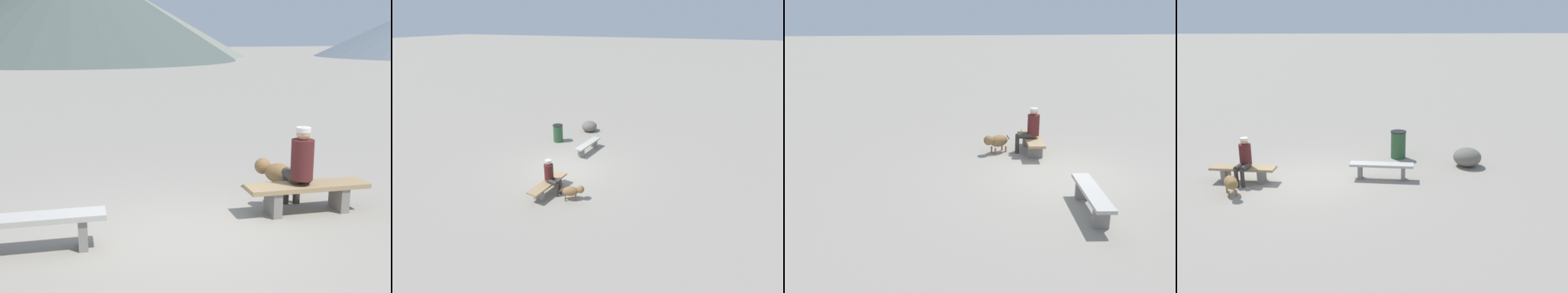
# 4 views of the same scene
# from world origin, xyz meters

# --- Properties ---
(ground) EXTENTS (210.00, 210.00, 0.06)m
(ground) POSITION_xyz_m (0.00, 0.00, -0.03)
(ground) COLOR gray
(bench_left) EXTENTS (1.84, 0.61, 0.46)m
(bench_left) POSITION_xyz_m (-1.95, 0.15, 0.35)
(bench_left) COLOR gray
(bench_left) RESTS_ON ground
(bench_right) EXTENTS (1.87, 0.69, 0.43)m
(bench_right) POSITION_xyz_m (1.94, 0.18, 0.31)
(bench_right) COLOR gray
(bench_right) RESTS_ON ground
(seated_person) EXTENTS (0.42, 0.66, 1.29)m
(seated_person) POSITION_xyz_m (1.87, 0.29, 0.73)
(seated_person) COLOR #511E1E
(seated_person) RESTS_ON ground
(dog) EXTENTS (0.55, 0.81, 0.54)m
(dog) POSITION_xyz_m (2.01, 1.21, 0.35)
(dog) COLOR olive
(dog) RESTS_ON ground
(trash_bin) EXTENTS (0.51, 0.51, 0.90)m
(trash_bin) POSITION_xyz_m (-2.61, -1.79, 0.45)
(trash_bin) COLOR #2D5633
(trash_bin) RESTS_ON ground
(boulder) EXTENTS (1.13, 1.12, 0.58)m
(boulder) POSITION_xyz_m (-4.67, -0.89, 0.29)
(boulder) COLOR #6B665B
(boulder) RESTS_ON ground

